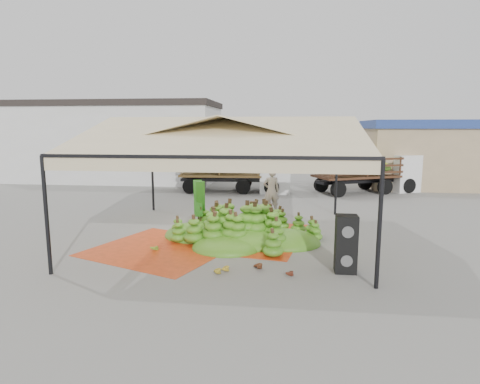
# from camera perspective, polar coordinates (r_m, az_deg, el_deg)

# --- Properties ---
(ground) EXTENTS (90.00, 90.00, 0.00)m
(ground) POSITION_cam_1_polar(r_m,az_deg,el_deg) (13.72, -1.55, -6.35)
(ground) COLOR slate
(ground) RESTS_ON ground
(canopy_tent) EXTENTS (8.10, 8.10, 4.00)m
(canopy_tent) POSITION_cam_1_polar(r_m,az_deg,el_deg) (13.23, -1.62, 7.56)
(canopy_tent) COLOR black
(canopy_tent) RESTS_ON ground
(building_white) EXTENTS (14.30, 6.30, 5.40)m
(building_white) POSITION_cam_1_polar(r_m,az_deg,el_deg) (29.59, -17.24, 6.92)
(building_white) COLOR silver
(building_white) RESTS_ON ground
(building_tan) EXTENTS (6.30, 5.30, 4.10)m
(building_tan) POSITION_cam_1_polar(r_m,az_deg,el_deg) (27.37, 23.91, 5.05)
(building_tan) COLOR tan
(building_tan) RESTS_ON ground
(tarp_left) EXTENTS (4.93, 4.83, 0.01)m
(tarp_left) POSITION_cam_1_polar(r_m,az_deg,el_deg) (12.62, -11.08, -7.89)
(tarp_left) COLOR #DE4214
(tarp_left) RESTS_ON ground
(tarp_right) EXTENTS (4.96, 5.13, 0.01)m
(tarp_right) POSITION_cam_1_polar(r_m,az_deg,el_deg) (13.83, -0.22, -6.20)
(tarp_right) COLOR #D45114
(tarp_right) RESTS_ON ground
(banana_heap) EXTENTS (5.96, 5.10, 1.17)m
(banana_heap) POSITION_cam_1_polar(r_m,az_deg,el_deg) (13.21, 0.45, -4.34)
(banana_heap) COLOR #45851B
(banana_heap) RESTS_ON ground
(hand_yellow_a) EXTENTS (0.54, 0.48, 0.21)m
(hand_yellow_a) POSITION_cam_1_polar(r_m,az_deg,el_deg) (10.35, -3.74, -11.02)
(hand_yellow_a) COLOR #AE7E22
(hand_yellow_a) RESTS_ON ground
(hand_yellow_b) EXTENTS (0.49, 0.41, 0.21)m
(hand_yellow_b) POSITION_cam_1_polar(r_m,az_deg,el_deg) (10.54, -2.59, -10.62)
(hand_yellow_b) COLOR gold
(hand_yellow_b) RESTS_ON ground
(hand_red_a) EXTENTS (0.50, 0.45, 0.19)m
(hand_red_a) POSITION_cam_1_polar(r_m,az_deg,el_deg) (10.32, 6.70, -11.18)
(hand_red_a) COLOR #5F2815
(hand_red_a) RESTS_ON ground
(hand_red_b) EXTENTS (0.60, 0.54, 0.23)m
(hand_red_b) POSITION_cam_1_polar(r_m,az_deg,el_deg) (10.65, 2.13, -10.36)
(hand_red_b) COLOR #562813
(hand_red_b) RESTS_ON ground
(hand_green) EXTENTS (0.51, 0.46, 0.20)m
(hand_green) POSITION_cam_1_polar(r_m,az_deg,el_deg) (12.54, -12.30, -7.60)
(hand_green) COLOR #5C821B
(hand_green) RESTS_ON ground
(hanging_bunches) EXTENTS (1.74, 0.24, 0.20)m
(hanging_bunches) POSITION_cam_1_polar(r_m,az_deg,el_deg) (12.05, -5.92, 4.12)
(hanging_bunches) COLOR #447F1A
(hanging_bunches) RESTS_ON ground
(speaker_stack) EXTENTS (0.54, 0.48, 1.49)m
(speaker_stack) POSITION_cam_1_polar(r_m,az_deg,el_deg) (10.62, 14.84, -7.15)
(speaker_stack) COLOR black
(speaker_stack) RESTS_ON ground
(banana_leaves) EXTENTS (0.96, 1.36, 3.70)m
(banana_leaves) POSITION_cam_1_polar(r_m,az_deg,el_deg) (14.30, -6.44, -5.77)
(banana_leaves) COLOR #227A20
(banana_leaves) RESTS_ON ground
(vendor) EXTENTS (0.81, 0.64, 1.96)m
(vendor) POSITION_cam_1_polar(r_m,az_deg,el_deg) (17.23, 4.48, 0.16)
(vendor) COLOR gray
(vendor) RESTS_ON ground
(truck_left) EXTENTS (6.31, 2.43, 2.14)m
(truck_left) POSITION_cam_1_polar(r_m,az_deg,el_deg) (23.07, -0.06, 3.32)
(truck_left) COLOR #4E371A
(truck_left) RESTS_ON ground
(truck_right) EXTENTS (6.48, 4.46, 2.11)m
(truck_right) POSITION_cam_1_polar(r_m,az_deg,el_deg) (24.03, 18.22, 3.07)
(truck_right) COLOR #4B2B19
(truck_right) RESTS_ON ground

